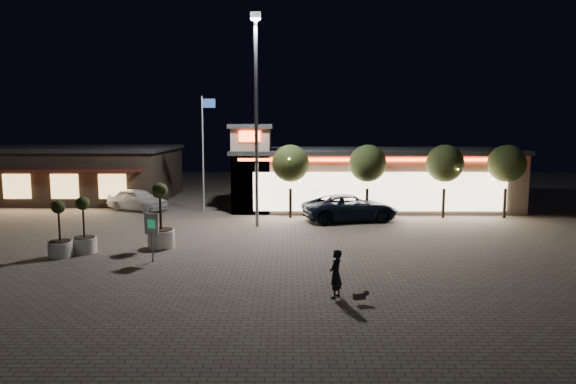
{
  "coord_description": "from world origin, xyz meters",
  "views": [
    {
      "loc": [
        3.97,
        -22.15,
        5.94
      ],
      "look_at": [
        3.86,
        6.0,
        2.34
      ],
      "focal_mm": 32.0,
      "sensor_mm": 36.0,
      "label": 1
    }
  ],
  "objects_px": {
    "planter_left": "(60,239)",
    "planter_mid": "(84,236)",
    "valet_sign": "(152,228)",
    "white_sedan": "(138,199)",
    "pickup_truck": "(351,208)",
    "pedestrian": "(336,274)"
  },
  "relations": [
    {
      "from": "pickup_truck",
      "to": "pedestrian",
      "type": "distance_m",
      "value": 14.93
    },
    {
      "from": "planter_left",
      "to": "valet_sign",
      "type": "bearing_deg",
      "value": -10.91
    },
    {
      "from": "pickup_truck",
      "to": "planter_mid",
      "type": "relative_size",
      "value": 2.24
    },
    {
      "from": "pickup_truck",
      "to": "planter_left",
      "type": "distance_m",
      "value": 17.03
    },
    {
      "from": "planter_mid",
      "to": "valet_sign",
      "type": "bearing_deg",
      "value": -23.69
    },
    {
      "from": "planter_left",
      "to": "white_sedan",
      "type": "bearing_deg",
      "value": 91.45
    },
    {
      "from": "white_sedan",
      "to": "planter_mid",
      "type": "distance_m",
      "value": 12.46
    },
    {
      "from": "planter_left",
      "to": "valet_sign",
      "type": "relative_size",
      "value": 1.21
    },
    {
      "from": "white_sedan",
      "to": "pedestrian",
      "type": "xyz_separation_m",
      "value": [
        12.45,
        -18.77,
        0.07
      ]
    },
    {
      "from": "white_sedan",
      "to": "planter_mid",
      "type": "height_order",
      "value": "planter_mid"
    },
    {
      "from": "white_sedan",
      "to": "pedestrian",
      "type": "distance_m",
      "value": 22.52
    },
    {
      "from": "planter_mid",
      "to": "pedestrian",
      "type": "bearing_deg",
      "value": -29.38
    },
    {
      "from": "pickup_truck",
      "to": "white_sedan",
      "type": "xyz_separation_m",
      "value": [
        -14.7,
        4.0,
        -0.06
      ]
    },
    {
      "from": "planter_left",
      "to": "planter_mid",
      "type": "height_order",
      "value": "planter_mid"
    },
    {
      "from": "planter_left",
      "to": "planter_mid",
      "type": "xyz_separation_m",
      "value": [
        0.82,
        0.74,
        0.02
      ]
    },
    {
      "from": "pickup_truck",
      "to": "planter_mid",
      "type": "xyz_separation_m",
      "value": [
        -13.55,
        -8.4,
        -0.01
      ]
    },
    {
      "from": "planter_mid",
      "to": "valet_sign",
      "type": "distance_m",
      "value": 4.03
    },
    {
      "from": "valet_sign",
      "to": "white_sedan",
      "type": "bearing_deg",
      "value": 108.88
    },
    {
      "from": "pickup_truck",
      "to": "white_sedan",
      "type": "bearing_deg",
      "value": 61.04
    },
    {
      "from": "pedestrian",
      "to": "white_sedan",
      "type": "bearing_deg",
      "value": -117.05
    },
    {
      "from": "pedestrian",
      "to": "valet_sign",
      "type": "relative_size",
      "value": 0.79
    },
    {
      "from": "white_sedan",
      "to": "pedestrian",
      "type": "bearing_deg",
      "value": -119.45
    }
  ]
}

